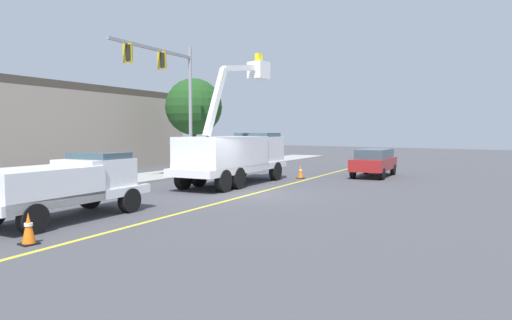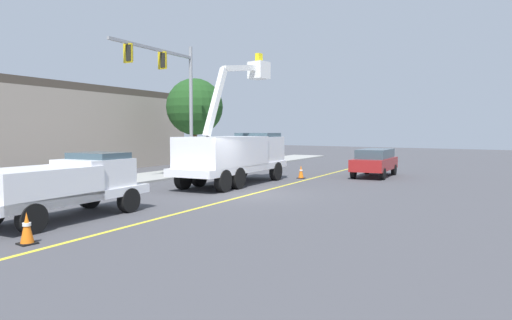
{
  "view_description": "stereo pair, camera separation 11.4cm",
  "coord_description": "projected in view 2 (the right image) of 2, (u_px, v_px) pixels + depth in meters",
  "views": [
    {
      "loc": [
        -15.62,
        -12.15,
        2.79
      ],
      "look_at": [
        1.73,
        1.02,
        1.4
      ],
      "focal_mm": 31.73,
      "sensor_mm": 36.0,
      "label": 1
    },
    {
      "loc": [
        -15.55,
        -12.24,
        2.79
      ],
      "look_at": [
        1.73,
        1.02,
        1.4
      ],
      "focal_mm": 31.73,
      "sensor_mm": 36.0,
      "label": 2
    }
  ],
  "objects": [
    {
      "name": "passing_minivan",
      "position": [
        375.0,
        161.0,
        27.71
      ],
      "size": [
        5.05,
        2.69,
        1.69
      ],
      "color": "maroon",
      "rests_on": "ground"
    },
    {
      "name": "utility_bucket_truck",
      "position": [
        235.0,
        154.0,
        23.71
      ],
      "size": [
        8.51,
        3.87,
        6.95
      ],
      "color": "white",
      "rests_on": "ground"
    },
    {
      "name": "commercial_building_backdrop",
      "position": [
        24.0,
        128.0,
        29.85
      ],
      "size": [
        26.17,
        11.52,
        5.94
      ],
      "color": "#A89989",
      "rests_on": "ground"
    },
    {
      "name": "traffic_cone_mid_front",
      "position": [
        301.0,
        172.0,
        26.67
      ],
      "size": [
        0.4,
        0.4,
        0.78
      ],
      "color": "black",
      "rests_on": "ground"
    },
    {
      "name": "street_tree_right",
      "position": [
        195.0,
        107.0,
        33.33
      ],
      "size": [
        4.17,
        4.17,
        6.68
      ],
      "color": "brown",
      "rests_on": "ground"
    },
    {
      "name": "ground",
      "position": [
        250.0,
        195.0,
        19.92
      ],
      "size": [
        120.0,
        120.0,
        0.0
      ],
      "primitive_type": "plane",
      "color": "#47474C"
    },
    {
      "name": "service_pickup_truck",
      "position": [
        63.0,
        184.0,
        14.26
      ],
      "size": [
        5.88,
        3.03,
        2.06
      ],
      "color": "white",
      "rests_on": "ground"
    },
    {
      "name": "traffic_cone_leading",
      "position": [
        27.0,
        228.0,
        11.14
      ],
      "size": [
        0.4,
        0.4,
        0.8
      ],
      "color": "black",
      "rests_on": "ground"
    },
    {
      "name": "lane_centre_stripe",
      "position": [
        250.0,
        194.0,
        19.92
      ],
      "size": [
        49.29,
        8.71,
        0.01
      ],
      "primitive_type": "cube",
      "rotation": [
        0.0,
        0.0,
        0.17
      ],
      "color": "yellow",
      "rests_on": "ground"
    },
    {
      "name": "sidewalk_far_side",
      "position": [
        105.0,
        183.0,
        23.97
      ],
      "size": [
        59.73,
        13.81,
        0.12
      ],
      "primitive_type": "cube",
      "rotation": [
        0.0,
        0.0,
        0.17
      ],
      "color": "#9E9E99",
      "rests_on": "ground"
    },
    {
      "name": "traffic_signal_mast",
      "position": [
        171.0,
        83.0,
        27.0
      ],
      "size": [
        6.99,
        1.38,
        8.13
      ],
      "color": "gray",
      "rests_on": "ground"
    }
  ]
}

